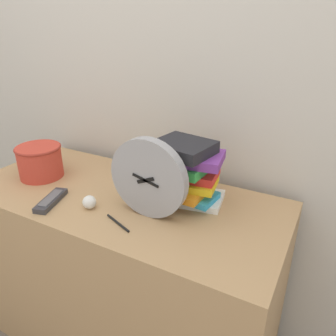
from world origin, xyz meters
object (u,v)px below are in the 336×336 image
(desk_clock, at_px, (148,178))
(crumpled_paper_ball, at_px, (89,202))
(tv_remote, at_px, (51,200))
(basket, at_px, (40,160))
(book_stack, at_px, (186,172))
(pen, at_px, (118,223))

(desk_clock, xyz_separation_m, crumpled_paper_ball, (-0.21, -0.06, -0.12))
(desk_clock, height_order, tv_remote, desk_clock)
(tv_remote, bearing_deg, basket, 144.80)
(desk_clock, height_order, book_stack, desk_clock)
(desk_clock, xyz_separation_m, tv_remote, (-0.36, -0.10, -0.13))
(book_stack, distance_m, crumpled_paper_ball, 0.37)
(book_stack, distance_m, basket, 0.65)
(desk_clock, xyz_separation_m, pen, (-0.06, -0.10, -0.14))
(book_stack, xyz_separation_m, crumpled_paper_ball, (-0.28, -0.21, -0.10))
(crumpled_paper_ball, bearing_deg, basket, 163.35)
(desk_clock, bearing_deg, pen, -121.50)
(desk_clock, bearing_deg, tv_remote, -163.93)
(desk_clock, xyz_separation_m, book_stack, (0.07, 0.15, -0.02))
(basket, bearing_deg, crumpled_paper_ball, -16.65)
(desk_clock, relative_size, basket, 1.48)
(tv_remote, relative_size, crumpled_paper_ball, 3.57)
(tv_remote, bearing_deg, book_stack, 29.98)
(desk_clock, height_order, pen, desk_clock)
(basket, relative_size, tv_remote, 1.09)
(desk_clock, height_order, basket, desk_clock)
(desk_clock, distance_m, crumpled_paper_ball, 0.25)
(tv_remote, height_order, pen, tv_remote)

